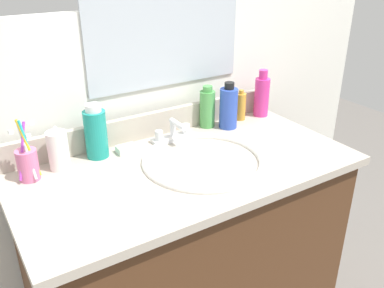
% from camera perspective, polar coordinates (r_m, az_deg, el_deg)
% --- Properties ---
extents(vanity_cabinet, '(1.05, 0.51, 0.82)m').
position_cam_1_polar(vanity_cabinet, '(1.60, -0.55, -16.87)').
color(vanity_cabinet, '#4C2D19').
rests_on(vanity_cabinet, ground_plane).
extents(countertop, '(1.09, 0.55, 0.03)m').
position_cam_1_polar(countertop, '(1.35, -0.62, -3.40)').
color(countertop, '#B2A899').
rests_on(countertop, vanity_cabinet).
extents(backsplash, '(1.09, 0.02, 0.09)m').
position_cam_1_polar(backsplash, '(1.53, -5.81, 2.61)').
color(backsplash, '#B2A899').
rests_on(backsplash, countertop).
extents(back_wall, '(2.19, 0.04, 1.30)m').
position_cam_1_polar(back_wall, '(1.69, -6.40, -4.38)').
color(back_wall, silver).
rests_on(back_wall, ground_plane).
extents(mirror_panel, '(0.60, 0.01, 0.56)m').
position_cam_1_polar(mirror_panel, '(1.50, -3.67, 18.31)').
color(mirror_panel, '#B2BCC6').
extents(sink_basin, '(0.40, 0.40, 0.11)m').
position_cam_1_polar(sink_basin, '(1.38, 1.61, -3.50)').
color(sink_basin, white).
rests_on(sink_basin, countertop).
extents(faucet, '(0.16, 0.10, 0.08)m').
position_cam_1_polar(faucet, '(1.50, -2.48, 1.49)').
color(faucet, silver).
rests_on(faucet, countertop).
extents(bottle_mouthwash_teal, '(0.07, 0.07, 0.18)m').
position_cam_1_polar(bottle_mouthwash_teal, '(1.40, -12.95, 1.53)').
color(bottle_mouthwash_teal, teal).
rests_on(bottle_mouthwash_teal, countertop).
extents(bottle_lotion_white, '(0.06, 0.06, 0.15)m').
position_cam_1_polar(bottle_lotion_white, '(1.36, -17.74, -0.68)').
color(bottle_lotion_white, white).
rests_on(bottle_lotion_white, countertop).
extents(bottle_toner_green, '(0.06, 0.06, 0.16)m').
position_cam_1_polar(bottle_toner_green, '(1.60, 2.09, 4.92)').
color(bottle_toner_green, '#4C9E4C').
rests_on(bottle_toner_green, countertop).
extents(bottle_oil_amber, '(0.04, 0.04, 0.12)m').
position_cam_1_polar(bottle_oil_amber, '(1.68, 6.63, 5.14)').
color(bottle_oil_amber, gold).
rests_on(bottle_oil_amber, countertop).
extents(bottle_soap_pink, '(0.06, 0.06, 0.19)m').
position_cam_1_polar(bottle_soap_pink, '(1.73, 9.46, 6.51)').
color(bottle_soap_pink, '#D8338C').
rests_on(bottle_soap_pink, countertop).
extents(bottle_shampoo_blue, '(0.07, 0.07, 0.18)m').
position_cam_1_polar(bottle_shampoo_blue, '(1.59, 4.98, 4.98)').
color(bottle_shampoo_blue, '#2D4CB2').
rests_on(bottle_shampoo_blue, countertop).
extents(cup_pink, '(0.07, 0.08, 0.19)m').
position_cam_1_polar(cup_pink, '(1.33, -21.44, -2.38)').
color(cup_pink, '#D16693').
rests_on(cup_pink, countertop).
extents(soap_bar, '(0.06, 0.04, 0.02)m').
position_cam_1_polar(soap_bar, '(1.43, -8.90, -0.68)').
color(soap_bar, white).
rests_on(soap_bar, countertop).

